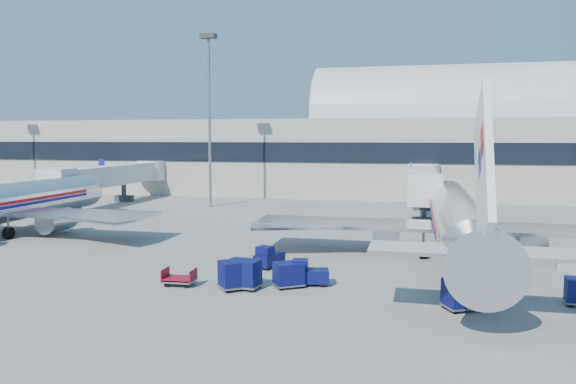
% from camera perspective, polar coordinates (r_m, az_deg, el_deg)
% --- Properties ---
extents(ground, '(260.00, 260.00, 0.00)m').
position_cam_1_polar(ground, '(41.55, 3.22, -7.29)').
color(ground, gray).
rests_on(ground, ground).
extents(terminal, '(170.00, 28.15, 21.00)m').
position_cam_1_polar(terminal, '(98.06, 1.06, 4.58)').
color(terminal, '#B2AA9E').
rests_on(terminal, ground).
extents(airliner_main, '(32.00, 37.26, 12.07)m').
position_cam_1_polar(airliner_main, '(44.96, 16.93, -2.75)').
color(airliner_main, silver).
rests_on(airliner_main, ground).
extents(jetbridge_near, '(4.40, 27.50, 6.25)m').
position_cam_1_polar(jetbridge_near, '(70.92, 13.64, 1.12)').
color(jetbridge_near, silver).
rests_on(jetbridge_near, ground).
extents(jetbridge_mid, '(4.40, 27.50, 6.25)m').
position_cam_1_polar(jetbridge_mid, '(82.09, -17.13, 1.62)').
color(jetbridge_mid, silver).
rests_on(jetbridge_mid, ground).
extents(mast_west, '(2.00, 1.20, 22.60)m').
position_cam_1_polar(mast_west, '(75.12, -8.02, 9.76)').
color(mast_west, slate).
rests_on(mast_west, ground).
extents(tug_lead, '(2.68, 1.73, 1.61)m').
position_cam_1_polar(tug_lead, '(35.56, 1.97, -8.27)').
color(tug_lead, '#090C45').
rests_on(tug_lead, ground).
extents(tug_right, '(2.78, 2.33, 1.62)m').
position_cam_1_polar(tug_right, '(35.71, 17.72, -8.48)').
color(tug_right, '#090C45').
rests_on(tug_right, ground).
extents(tug_left, '(1.92, 2.69, 1.58)m').
position_cam_1_polar(tug_left, '(40.27, -2.02, -6.65)').
color(tug_left, '#090C45').
rests_on(tug_left, ground).
extents(cart_train_a, '(2.22, 2.11, 1.56)m').
position_cam_1_polar(cart_train_a, '(34.98, 0.05, -8.34)').
color(cart_train_a, '#090C45').
rests_on(cart_train_a, ground).
extents(cart_train_b, '(2.19, 1.77, 1.78)m').
position_cam_1_polar(cart_train_b, '(34.77, -4.56, -8.25)').
color(cart_train_b, '#090C45').
rests_on(cart_train_b, ground).
extents(cart_train_c, '(2.51, 2.43, 1.76)m').
position_cam_1_polar(cart_train_c, '(34.66, -5.29, -8.31)').
color(cart_train_c, '#090C45').
rests_on(cart_train_c, ground).
extents(cart_solo_near, '(2.35, 2.15, 1.67)m').
position_cam_1_polar(cart_solo_near, '(31.97, 17.28, -9.83)').
color(cart_solo_near, '#090C45').
rests_on(cart_solo_near, ground).
extents(cart_open_red, '(2.00, 1.46, 0.52)m').
position_cam_1_polar(cart_open_red, '(36.15, -10.95, -8.74)').
color(cart_open_red, slate).
rests_on(cart_open_red, ground).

